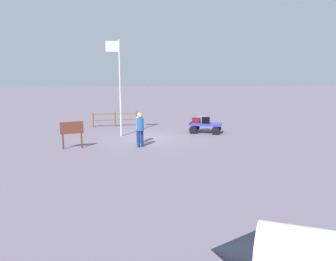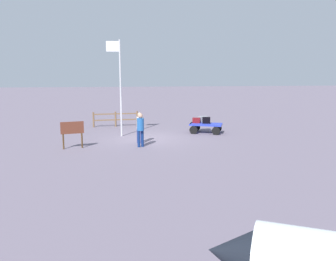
# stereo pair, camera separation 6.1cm
# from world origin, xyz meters

# --- Properties ---
(ground_plane) EXTENTS (120.00, 120.00, 0.00)m
(ground_plane) POSITION_xyz_m (0.00, 0.00, 0.00)
(ground_plane) COLOR slate
(luggage_cart) EXTENTS (2.23, 1.77, 0.60)m
(luggage_cart) POSITION_xyz_m (-3.83, -1.44, 0.44)
(luggage_cart) COLOR blue
(luggage_cart) RESTS_ON ground
(suitcase_tan) EXTENTS (0.55, 0.41, 0.40)m
(suitcase_tan) POSITION_xyz_m (-3.89, -1.51, 0.80)
(suitcase_tan) COLOR black
(suitcase_tan) RESTS_ON luggage_cart
(suitcase_dark) EXTENTS (0.62, 0.45, 0.38)m
(suitcase_dark) POSITION_xyz_m (-3.76, -2.09, 0.79)
(suitcase_dark) COLOR gray
(suitcase_dark) RESTS_ON luggage_cart
(suitcase_olive) EXTENTS (0.54, 0.42, 0.33)m
(suitcase_olive) POSITION_xyz_m (-3.29, -1.78, 0.77)
(suitcase_olive) COLOR maroon
(suitcase_olive) RESTS_ON luggage_cart
(worker_lead) EXTENTS (0.44, 0.44, 1.76)m
(worker_lead) POSITION_xyz_m (0.43, 2.16, 1.05)
(worker_lead) COLOR navy
(worker_lead) RESTS_ON ground
(worker_trailing) EXTENTS (0.42, 0.42, 1.69)m
(worker_trailing) POSITION_xyz_m (0.44, 1.23, 0.98)
(worker_trailing) COLOR navy
(worker_trailing) RESTS_ON ground
(flagpole) EXTENTS (0.83, 0.10, 5.71)m
(flagpole) POSITION_xyz_m (1.54, -0.97, 3.31)
(flagpole) COLOR silver
(flagpole) RESTS_ON ground
(signboard) EXTENTS (1.14, 0.32, 1.39)m
(signboard) POSITION_xyz_m (3.90, 2.13, 0.95)
(signboard) COLOR #4C3319
(signboard) RESTS_ON ground
(wooden_fence) EXTENTS (3.16, 0.36, 1.06)m
(wooden_fence) POSITION_xyz_m (1.92, -4.67, 0.60)
(wooden_fence) COLOR brown
(wooden_fence) RESTS_ON ground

